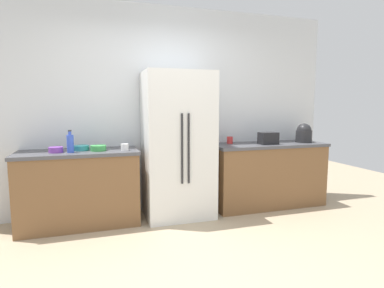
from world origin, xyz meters
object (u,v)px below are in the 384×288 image
rice_cooker (304,133)px  bowl_b (56,150)px  bottle_a (70,143)px  bowl_a (81,148)px  cup_a (230,140)px  refrigerator (178,145)px  toaster (268,138)px  cup_b (125,147)px  bowl_c (98,148)px

rice_cooker → bowl_b: bearing=-179.8°
bottle_a → rice_cooker: bearing=1.2°
bowl_a → rice_cooker: bearing=-1.4°
cup_a → bowl_a: size_ratio=0.55×
rice_cooker → bowl_a: size_ratio=1.56×
bottle_a → bowl_a: 0.19m
refrigerator → toaster: bearing=-2.0°
cup_a → refrigerator: bearing=-167.7°
cup_b → refrigerator: bearing=7.1°
toaster → bowl_a: size_ratio=1.40×
bowl_a → cup_a: bearing=3.0°
refrigerator → bowl_c: size_ratio=10.21×
cup_b → bowl_a: (-0.49, 0.16, -0.01)m
toaster → bowl_c: 2.23m
toaster → bowl_a: (-2.42, 0.12, -0.05)m
bowl_a → bowl_b: 0.28m
cup_a → toaster: bearing=-24.6°
cup_b → bowl_c: size_ratio=0.50×
refrigerator → cup_a: size_ratio=18.96×
toaster → rice_cooker: rice_cooker is taller
bottle_a → cup_b: bearing=-1.5°
cup_b → bowl_b: 0.76m
bowl_b → cup_b: bearing=-5.2°
rice_cooker → bottle_a: 3.14m
refrigerator → bowl_b: (-1.43, -0.01, 0.01)m
rice_cooker → toaster: bearing=-176.2°
cup_a → cup_b: bearing=-170.1°
rice_cooker → bottle_a: (-3.14, -0.06, -0.02)m
refrigerator → bowl_b: size_ratio=11.85×
toaster → bottle_a: (-2.53, -0.02, 0.03)m
toaster → rice_cooker: 0.61m
cup_a → bowl_b: cup_a is taller
cup_a → bowl_b: (-2.22, -0.19, -0.02)m
cup_b → bowl_b: cup_b is taller
toaster → bottle_a: 2.53m
toaster → bowl_b: 2.69m
bowl_b → bowl_c: same height
rice_cooker → bowl_a: 3.03m
cup_a → bowl_c: bearing=-173.9°
toaster → bowl_b: toaster is taller
refrigerator → cup_b: bearing=-172.9°
bowl_b → bowl_c: bearing=-0.1°
bottle_a → bowl_b: (-0.16, 0.05, -0.08)m
bowl_b → cup_a: bearing=4.8°
refrigerator → bowl_c: (-0.97, -0.02, 0.01)m
rice_cooker → cup_b: 2.54m
bowl_b → bowl_c: 0.46m
toaster → rice_cooker: bearing=3.8°
bottle_a → bowl_b: bearing=161.6°
cup_b → bowl_b: size_ratio=0.58×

